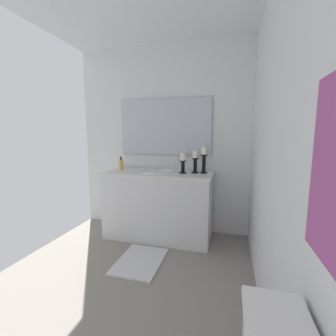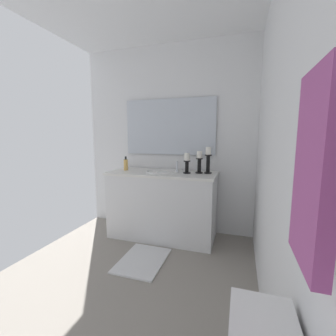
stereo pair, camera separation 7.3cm
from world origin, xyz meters
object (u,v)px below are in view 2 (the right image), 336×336
(candle_holder_mid, at_px, (187,163))
(towel_near_vanity, at_px, (314,171))
(vanity_cabinet, at_px, (162,204))
(candle_holder_tall, at_px, (208,159))
(soap_bottle, at_px, (126,165))
(sink_basin, at_px, (162,175))
(mirror, at_px, (169,127))
(candle_holder_short, at_px, (199,162))
(bath_mat, at_px, (143,260))

(candle_holder_mid, bearing_deg, towel_near_vanity, 19.34)
(vanity_cabinet, distance_m, candle_holder_tall, 0.81)
(soap_bottle, height_order, towel_near_vanity, towel_near_vanity)
(candle_holder_tall, distance_m, towel_near_vanity, 2.24)
(sink_basin, xyz_separation_m, mirror, (-0.28, -0.00, 0.60))
(vanity_cabinet, height_order, sink_basin, sink_basin)
(towel_near_vanity, bearing_deg, candle_holder_short, -164.49)
(candle_holder_mid, relative_size, towel_near_vanity, 0.63)
(vanity_cabinet, relative_size, towel_near_vanity, 3.49)
(vanity_cabinet, height_order, towel_near_vanity, towel_near_vanity)
(candle_holder_short, bearing_deg, sink_basin, -82.64)
(sink_basin, height_order, soap_bottle, soap_bottle)
(candle_holder_short, relative_size, bath_mat, 0.44)
(sink_basin, bearing_deg, candle_holder_short, 97.36)
(soap_bottle, relative_size, bath_mat, 0.30)
(mirror, bearing_deg, towel_near_vanity, 23.76)
(mirror, distance_m, candle_holder_tall, 0.71)
(sink_basin, distance_m, towel_near_vanity, 2.38)
(candle_holder_tall, height_order, candle_holder_short, candle_holder_tall)
(sink_basin, height_order, towel_near_vanity, towel_near_vanity)
(sink_basin, height_order, mirror, mirror)
(candle_holder_tall, relative_size, bath_mat, 0.52)
(candle_holder_short, relative_size, towel_near_vanity, 0.69)
(vanity_cabinet, distance_m, soap_bottle, 0.70)
(vanity_cabinet, xyz_separation_m, soap_bottle, (-0.00, -0.51, 0.49))
(candle_holder_short, xyz_separation_m, towel_near_vanity, (2.16, 0.60, 0.23))
(sink_basin, xyz_separation_m, candle_holder_tall, (-0.08, 0.55, 0.21))
(candle_holder_tall, bearing_deg, vanity_cabinet, -81.99)
(candle_holder_tall, relative_size, candle_holder_short, 1.18)
(vanity_cabinet, height_order, bath_mat, vanity_cabinet)
(vanity_cabinet, distance_m, sink_basin, 0.38)
(sink_basin, bearing_deg, vanity_cabinet, -90.00)
(mirror, relative_size, soap_bottle, 6.80)
(sink_basin, relative_size, mirror, 0.33)
(soap_bottle, relative_size, towel_near_vanity, 0.47)
(mirror, xyz_separation_m, candle_holder_short, (0.22, 0.45, -0.42))
(mirror, xyz_separation_m, bath_mat, (0.91, -0.00, -1.39))
(candle_holder_short, xyz_separation_m, soap_bottle, (0.06, -0.95, -0.07))
(vanity_cabinet, height_order, candle_holder_mid, candle_holder_mid)
(soap_bottle, bearing_deg, mirror, 118.87)
(soap_bottle, height_order, bath_mat, soap_bottle)
(towel_near_vanity, bearing_deg, mirror, -156.24)
(towel_near_vanity, height_order, bath_mat, towel_near_vanity)
(sink_basin, bearing_deg, bath_mat, -0.09)
(sink_basin, distance_m, soap_bottle, 0.52)
(candle_holder_tall, distance_m, candle_holder_short, 0.11)
(candle_holder_mid, bearing_deg, candle_holder_tall, 106.53)
(mirror, height_order, soap_bottle, mirror)
(soap_bottle, bearing_deg, candle_holder_short, 93.40)
(vanity_cabinet, xyz_separation_m, candle_holder_short, (-0.06, 0.45, 0.56))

